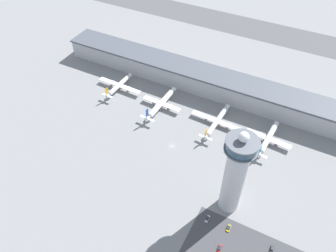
% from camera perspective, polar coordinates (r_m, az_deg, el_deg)
% --- Properties ---
extents(ground_plane, '(1000.00, 1000.00, 0.00)m').
position_cam_1_polar(ground_plane, '(232.34, 0.76, -3.47)').
color(ground_plane, gray).
extents(terminal_building, '(269.20, 25.00, 17.77)m').
position_cam_1_polar(terminal_building, '(274.24, 7.47, 7.57)').
color(terminal_building, '#B2B2B7').
rests_on(terminal_building, ground).
extents(runway_strip, '(403.80, 44.00, 0.01)m').
position_cam_1_polar(runway_strip, '(377.80, 14.48, 16.14)').
color(runway_strip, '#515154').
rests_on(runway_strip, ground).
extents(control_tower, '(17.36, 17.36, 62.38)m').
position_cam_1_polar(control_tower, '(181.68, 11.64, -8.02)').
color(control_tower, '#BCBCC1').
rests_on(control_tower, ground).
extents(airplane_gate_alpha, '(40.37, 34.01, 12.19)m').
position_cam_1_polar(airplane_gate_alpha, '(279.18, -8.52, 7.02)').
color(airplane_gate_alpha, white).
rests_on(airplane_gate_alpha, ground).
extents(airplane_gate_bravo, '(32.87, 42.22, 13.79)m').
position_cam_1_polar(airplane_gate_bravo, '(258.16, -1.22, 3.93)').
color(airplane_gate_bravo, white).
rests_on(airplane_gate_bravo, ground).
extents(airplane_gate_charlie, '(41.86, 40.71, 11.80)m').
position_cam_1_polar(airplane_gate_charlie, '(246.83, 8.53, 0.80)').
color(airplane_gate_charlie, silver).
rests_on(airplane_gate_charlie, ground).
extents(airplane_gate_delta, '(33.12, 37.17, 12.60)m').
position_cam_1_polar(airplane_gate_delta, '(242.02, 17.03, -2.13)').
color(airplane_gate_delta, silver).
rests_on(airplane_gate_delta, ground).
extents(service_truck_catering, '(3.64, 7.49, 3.13)m').
position_cam_1_polar(service_truck_catering, '(240.33, 16.30, -3.38)').
color(service_truck_catering, black).
rests_on(service_truck_catering, ground).
extents(service_truck_fuel, '(6.07, 3.63, 2.80)m').
position_cam_1_polar(service_truck_fuel, '(250.96, 8.64, 0.79)').
color(service_truck_fuel, black).
rests_on(service_truck_fuel, ground).
extents(service_truck_baggage, '(6.31, 8.49, 2.81)m').
position_cam_1_polar(service_truck_baggage, '(233.42, 10.88, -3.90)').
color(service_truck_baggage, black).
rests_on(service_truck_baggage, ground).
extents(car_red_hatchback, '(1.82, 4.37, 1.42)m').
position_cam_1_polar(car_red_hatchback, '(192.41, 8.97, -20.30)').
color(car_red_hatchback, black).
rests_on(car_red_hatchback, ground).
extents(car_white_wagon, '(1.96, 4.49, 1.37)m').
position_cam_1_polar(car_white_wagon, '(198.64, 10.51, -17.10)').
color(car_white_wagon, black).
rests_on(car_white_wagon, ground).
extents(car_navy_sedan, '(1.77, 4.43, 1.45)m').
position_cam_1_polar(car_navy_sedan, '(198.49, 17.67, -19.71)').
color(car_navy_sedan, black).
rests_on(car_navy_sedan, ground).
extents(car_blue_compact, '(1.91, 4.72, 1.57)m').
position_cam_1_polar(car_blue_compact, '(199.63, 6.87, -15.76)').
color(car_blue_compact, black).
rests_on(car_blue_compact, ground).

